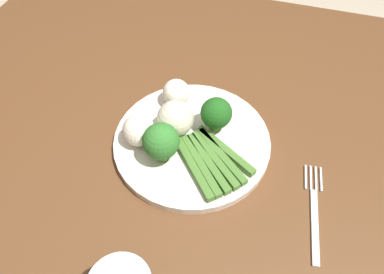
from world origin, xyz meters
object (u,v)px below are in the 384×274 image
dining_table (232,180)px  cauliflower_edge (175,120)px  plate (192,142)px  broccoli_near_center (161,142)px  broccoli_back (216,114)px  asparagus_bundle (211,160)px  cauliflower_near_fork (176,93)px  cauliflower_back_right (139,130)px  fork (314,210)px

dining_table → cauliflower_edge: 0.18m
plate → cauliflower_edge: 0.05m
broccoli_near_center → dining_table: bearing=28.4°
broccoli_back → broccoli_near_center: 0.11m
asparagus_bundle → dining_table: bearing=97.8°
broccoli_back → cauliflower_near_fork: bearing=154.6°
broccoli_near_center → cauliflower_edge: (0.00, 0.06, -0.01)m
dining_table → asparagus_bundle: bearing=-125.2°
asparagus_bundle → broccoli_near_center: (-0.08, -0.01, 0.04)m
cauliflower_near_fork → dining_table: bearing=-26.5°
cauliflower_edge → cauliflower_near_fork: bearing=106.5°
dining_table → broccoli_near_center: (-0.11, -0.06, 0.15)m
broccoli_back → cauliflower_edge: broccoli_back is taller
broccoli_near_center → cauliflower_back_right: broccoli_near_center is taller
asparagus_bundle → broccoli_back: broccoli_back is taller
broccoli_near_center → fork: 0.25m
broccoli_back → asparagus_bundle: bearing=-81.3°
dining_table → cauliflower_back_right: size_ratio=24.31×
cauliflower_back_right → fork: (0.29, -0.04, -0.04)m
dining_table → cauliflower_near_fork: 0.20m
cauliflower_back_right → broccoli_back: bearing=28.9°
broccoli_back → dining_table: bearing=-28.3°
dining_table → asparagus_bundle: (-0.03, -0.05, 0.12)m
broccoli_near_center → plate: bearing=55.0°
asparagus_bundle → cauliflower_edge: size_ratio=2.29×
broccoli_back → cauliflower_near_fork: size_ratio=1.33×
broccoli_near_center → cauliflower_edge: broccoli_near_center is taller
plate → fork: 0.22m
plate → broccoli_near_center: size_ratio=3.71×
cauliflower_back_right → fork: 0.30m
cauliflower_edge → cauliflower_near_fork: size_ratio=1.26×
plate → cauliflower_back_right: 0.09m
broccoli_near_center → fork: bearing=-4.1°
dining_table → cauliflower_back_right: bearing=-166.3°
broccoli_back → fork: 0.21m
dining_table → broccoli_near_center: broccoli_near_center is taller
plate → broccoli_near_center: broccoli_near_center is taller
broccoli_near_center → fork: broccoli_near_center is taller
broccoli_near_center → asparagus_bundle: bearing=9.0°
asparagus_bundle → broccoli_back: 0.08m
plate → broccoli_near_center: 0.08m
dining_table → broccoli_back: bearing=151.7°
broccoli_back → broccoli_near_center: broccoli_near_center is taller
plate → cauliflower_near_fork: (-0.05, 0.07, 0.03)m
dining_table → cauliflower_near_fork: size_ratio=26.54×
fork → broccoli_back: bearing=54.3°
cauliflower_near_fork → plate: bearing=-55.0°
fork → broccoli_near_center: bearing=79.6°
cauliflower_back_right → asparagus_bundle: bearing=-4.2°
fork → dining_table: bearing=53.9°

